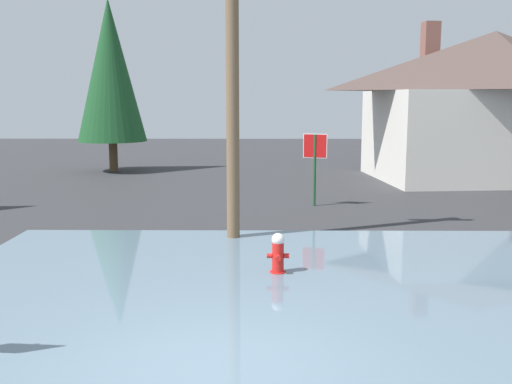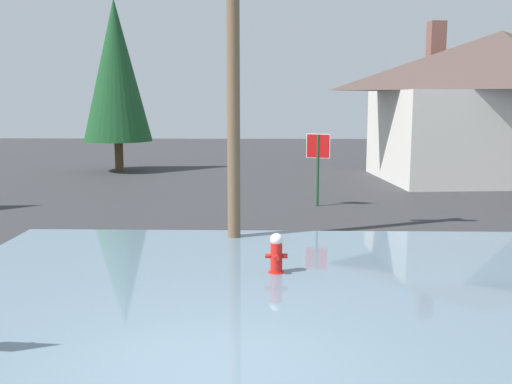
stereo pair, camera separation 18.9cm
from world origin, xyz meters
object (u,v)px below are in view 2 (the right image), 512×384
object	(u,v)px
utility_pole	(233,43)
stop_sign_far	(318,155)
fire_hydrant	(276,255)
pine_tree_mid_left	(116,71)
house	(498,103)

from	to	relation	value
utility_pole	stop_sign_far	size ratio (longest dim) A/B	3.88
fire_hydrant	pine_tree_mid_left	xyz separation A→B (m)	(-6.67, 15.19, 3.88)
pine_tree_mid_left	house	bearing A→B (deg)	-8.47
fire_hydrant	pine_tree_mid_left	bearing A→B (deg)	113.70
house	stop_sign_far	bearing A→B (deg)	-140.83
fire_hydrant	house	distance (m)	15.70
fire_hydrant	stop_sign_far	xyz separation A→B (m)	(1.26, 6.98, 1.11)
utility_pole	house	bearing A→B (deg)	47.23
fire_hydrant	stop_sign_far	distance (m)	7.17
stop_sign_far	house	world-z (taller)	house
fire_hydrant	utility_pole	bearing A→B (deg)	108.68
stop_sign_far	pine_tree_mid_left	xyz separation A→B (m)	(-7.92, 8.21, 2.77)
utility_pole	house	world-z (taller)	utility_pole
house	pine_tree_mid_left	bearing A→B (deg)	171.53
utility_pole	stop_sign_far	world-z (taller)	utility_pole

